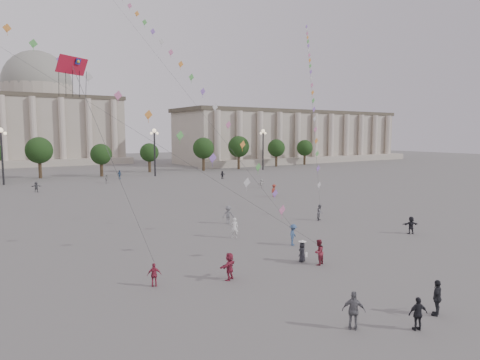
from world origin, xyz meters
TOP-DOWN VIEW (x-y plane):
  - ground at (0.00, 0.00)m, footprint 360.00×360.00m
  - hall_east at (75.00, 93.89)m, footprint 84.00×26.22m
  - hall_central at (0.00, 129.22)m, footprint 48.30×34.30m
  - tree_row at (0.00, 78.00)m, footprint 137.12×5.12m
  - lamp_post_mid_west at (-15.00, 70.00)m, footprint 2.00×0.90m
  - lamp_post_mid_east at (15.00, 70.00)m, footprint 2.00×0.90m
  - lamp_post_far_east at (45.00, 70.00)m, footprint 2.00×0.90m
  - person_crowd_0 at (6.30, 68.00)m, footprint 1.20×0.94m
  - person_crowd_3 at (14.74, 4.10)m, footprint 1.64×1.09m
  - person_crowd_4 at (2.01, 62.66)m, footprint 1.11×1.73m
  - person_crowd_6 at (2.36, 17.58)m, footprint 1.44×1.16m
  - person_crowd_7 at (22.74, 39.85)m, footprint 1.53×0.49m
  - person_crowd_8 at (18.36, 30.45)m, footprint 1.39×1.05m
  - person_crowd_9 at (25.02, 57.15)m, footprint 1.61×0.98m
  - person_crowd_12 at (-11.30, 55.75)m, footprint 1.69×1.05m
  - person_crowd_13 at (-0.42, 11.92)m, footprint 0.84×0.74m
  - tourist_0 at (-11.34, 4.06)m, footprint 0.96×0.67m
  - tourist_1 at (-2.74, -8.70)m, footprint 1.07×0.76m
  - tourist_2 at (-6.70, 2.55)m, footprint 1.75×1.28m
  - tourist_3 at (-5.33, -6.93)m, footprint 1.11×1.16m
  - tourist_4 at (-0.34, -8.18)m, footprint 1.23×0.88m
  - kite_flyer_0 at (0.49, 1.74)m, footprint 1.12×0.99m
  - kite_flyer_1 at (2.48, 6.98)m, footprint 1.38×1.26m
  - kite_flyer_2 at (11.87, 13.59)m, footprint 1.09×1.01m
  - hat_person at (-0.03, 2.95)m, footprint 0.87×0.74m
  - dragon_kite at (-15.07, 7.22)m, footprint 2.96×2.40m
  - kite_train_mid at (0.19, 37.89)m, footprint 5.00×57.51m
  - kite_train_east at (27.20, 32.35)m, footprint 28.85×34.62m

SIDE VIEW (x-z plane):
  - ground at x=0.00m, z-range 0.00..0.00m
  - tourist_0 at x=-11.34m, z-range 0.00..1.51m
  - hat_person at x=-0.03m, z-range -0.03..1.66m
  - person_crowd_9 at x=25.02m, z-range 0.00..1.65m
  - person_crowd_7 at x=22.74m, z-range 0.00..1.65m
  - tourist_1 at x=-2.74m, z-range 0.00..1.68m
  - person_crowd_3 at x=14.74m, z-range 0.00..1.69m
  - person_crowd_12 at x=-11.30m, z-range 0.00..1.74m
  - person_crowd_4 at x=2.01m, z-range 0.00..1.78m
  - kite_flyer_2 at x=11.87m, z-range 0.00..1.79m
  - tourist_2 at x=-6.70m, z-range 0.00..1.82m
  - kite_flyer_1 at x=2.48m, z-range 0.00..1.86m
  - person_crowd_0 at x=6.30m, z-range 0.00..1.90m
  - kite_flyer_0 at x=0.49m, z-range 0.00..1.90m
  - person_crowd_8 at x=18.36m, z-range 0.00..1.91m
  - person_crowd_13 at x=-0.42m, z-range 0.00..1.93m
  - tourist_3 at x=-5.33m, z-range 0.00..1.93m
  - tourist_4 at x=-0.34m, z-range 0.00..1.94m
  - person_crowd_6 at x=2.36m, z-range 0.00..1.94m
  - tree_row at x=0.00m, z-range 1.39..9.39m
  - lamp_post_mid_west at x=-15.00m, z-range 2.03..12.68m
  - lamp_post_mid_east at x=15.00m, z-range 2.03..12.68m
  - lamp_post_far_east at x=45.00m, z-range 2.03..12.68m
  - hall_east at x=75.00m, z-range -0.17..17.03m
  - dragon_kite at x=-15.07m, z-range 6.44..19.61m
  - hall_central at x=0.00m, z-range -3.52..31.98m
  - kite_train_east at x=27.20m, z-range -9.28..46.32m
  - kite_train_mid at x=0.19m, z-range -11.54..61.95m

